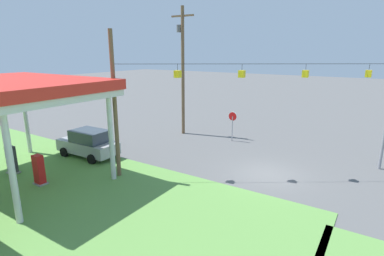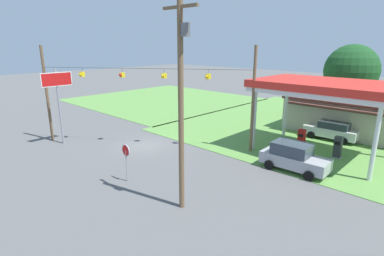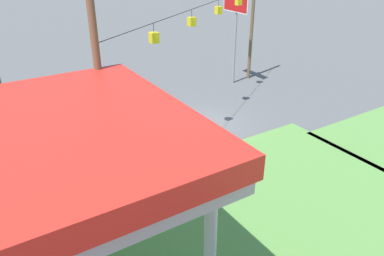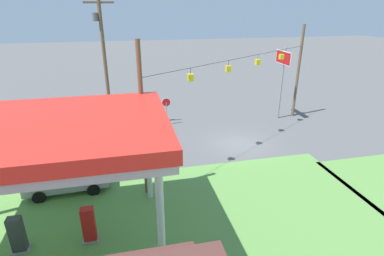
# 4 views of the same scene
# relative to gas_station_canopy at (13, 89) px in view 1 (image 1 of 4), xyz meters

# --- Properties ---
(ground_plane) EXTENTS (160.00, 160.00, 0.00)m
(ground_plane) POSITION_rel_gas_station_canopy_xyz_m (-11.70, -8.29, -5.31)
(ground_plane) COLOR #565656
(gas_station_canopy) EXTENTS (10.15, 6.87, 5.83)m
(gas_station_canopy) POSITION_rel_gas_station_canopy_xyz_m (0.00, 0.00, 0.00)
(gas_station_canopy) COLOR silver
(gas_station_canopy) RESTS_ON ground
(fuel_pump_near) EXTENTS (0.71, 0.56, 1.75)m
(fuel_pump_near) POSITION_rel_gas_station_canopy_xyz_m (-1.45, -0.00, -4.48)
(fuel_pump_near) COLOR gray
(fuel_pump_near) RESTS_ON ground
(fuel_pump_far) EXTENTS (0.71, 0.56, 1.75)m
(fuel_pump_far) POSITION_rel_gas_station_canopy_xyz_m (1.45, -0.00, -4.48)
(fuel_pump_far) COLOR gray
(fuel_pump_far) RESTS_ON ground
(car_at_pumps_front) EXTENTS (4.59, 2.23, 1.96)m
(car_at_pumps_front) POSITION_rel_gas_station_canopy_xyz_m (0.04, -4.56, -4.32)
(car_at_pumps_front) COLOR #9E9EA3
(car_at_pumps_front) RESTS_ON ground
(stop_sign_roadside) EXTENTS (0.80, 0.08, 2.50)m
(stop_sign_roadside) POSITION_rel_gas_station_canopy_xyz_m (-6.86, -13.55, -3.49)
(stop_sign_roadside) COLOR #99999E
(stop_sign_roadside) RESTS_ON ground
(utility_pole_main) EXTENTS (2.20, 0.44, 10.94)m
(utility_pole_main) POSITION_rel_gas_station_canopy_xyz_m (-2.04, -13.34, 0.78)
(utility_pole_main) COLOR brown
(utility_pole_main) RESTS_ON ground
(signal_span_gantry) EXTENTS (15.14, 10.24, 8.47)m
(signal_span_gantry) POSITION_rel_gas_station_canopy_xyz_m (-11.70, -8.30, -0.68)
(signal_span_gantry) COLOR brown
(signal_span_gantry) RESTS_ON ground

